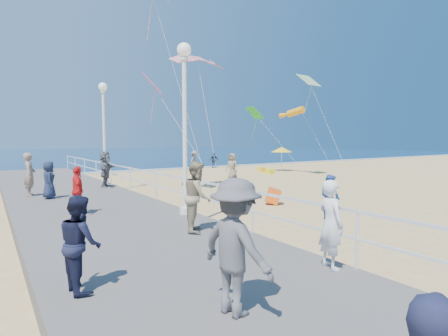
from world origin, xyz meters
TOP-DOWN VIEW (x-y plane):
  - ground at (0.00, 0.00)m, footprint 160.00×160.00m
  - ocean at (0.00, 65.00)m, footprint 160.00×90.00m
  - surf_line at (0.00, 20.50)m, footprint 160.00×1.20m
  - boardwalk at (-7.50, 0.00)m, footprint 5.00×44.00m
  - railing at (-5.05, 0.00)m, footprint 0.05×42.00m
  - lamp_post_mid at (-5.35, 0.00)m, footprint 0.44×0.44m
  - lamp_post_far at (-5.35, 9.00)m, footprint 0.44×0.44m
  - woman_holding_toddler at (-5.40, -5.69)m, footprint 0.53×0.67m
  - toddler_held at (-5.25, -5.54)m, footprint 0.42×0.48m
  - spectator_1 at (-6.09, -2.05)m, footprint 1.04×1.10m
  - spectator_2 at (-7.82, -6.07)m, footprint 0.87×1.28m
  - spectator_3 at (-8.20, 1.79)m, footprint 0.47×0.93m
  - spectator_4 at (-8.49, 5.63)m, footprint 0.53×0.77m
  - spectator_5 at (-5.61, 7.99)m, footprint 1.35×1.67m
  - spectator_6 at (-9.05, 6.84)m, footprint 0.55×0.73m
  - spectator_7 at (-9.38, -4.12)m, footprint 0.62×0.77m
  - beach_walker_a at (4.27, 16.44)m, footprint 1.37×1.27m
  - beach_walker_b at (8.24, 19.52)m, footprint 0.93×0.56m
  - beach_walker_c at (3.51, 9.81)m, footprint 0.85×1.04m
  - box_kite at (-0.50, 1.21)m, footprint 0.90×0.88m
  - beach_umbrella at (11.10, 12.89)m, footprint 1.90×1.90m
  - beach_chair_left at (9.13, 13.25)m, footprint 0.55×0.55m
  - beach_chair_right at (8.47, 11.43)m, footprint 0.55×0.55m
  - kite_parafoil at (-0.66, 7.23)m, footprint 3.16×0.94m
  - kite_windsock at (10.20, 10.37)m, footprint 0.97×2.47m
  - kite_diamond_pink at (-3.10, 7.83)m, footprint 1.44×1.62m
  - kite_diamond_multi at (9.25, 8.22)m, footprint 1.56×1.27m
  - kite_diamond_green at (7.88, 12.76)m, footprint 1.19×1.48m

SIDE VIEW (x-z plane):
  - ground at x=0.00m, z-range 0.00..0.00m
  - ocean at x=0.00m, z-range -0.01..0.04m
  - surf_line at x=0.00m, z-range 0.01..0.05m
  - boardwalk at x=-7.50m, z-range 0.00..0.40m
  - beach_chair_left at x=9.13m, z-range 0.00..0.40m
  - beach_chair_right at x=8.47m, z-range 0.00..0.40m
  - box_kite at x=-0.50m, z-range -0.07..0.67m
  - beach_walker_b at x=8.24m, z-range 0.00..1.49m
  - beach_walker_c at x=3.51m, z-range 0.00..1.83m
  - beach_walker_a at x=4.27m, z-range 0.00..1.85m
  - spectator_7 at x=-9.38m, z-range 0.40..1.90m
  - spectator_4 at x=-8.49m, z-range 0.40..1.90m
  - spectator_3 at x=-8.20m, z-range 0.40..1.92m
  - woman_holding_toddler at x=-5.40m, z-range 0.40..2.02m
  - railing at x=-5.05m, z-range 0.98..1.53m
  - spectator_5 at x=-5.61m, z-range 0.40..2.18m
  - spectator_1 at x=-6.09m, z-range 0.40..2.20m
  - spectator_6 at x=-9.05m, z-range 0.40..2.22m
  - spectator_2 at x=-7.82m, z-range 0.40..2.23m
  - toddler_held at x=-5.25m, z-range 1.25..2.10m
  - beach_umbrella at x=11.10m, z-range 0.84..2.98m
  - lamp_post_mid at x=-5.35m, z-range 1.00..6.32m
  - lamp_post_far at x=-5.35m, z-range 1.00..6.32m
  - kite_diamond_green at x=7.88m, z-range 4.50..5.43m
  - kite_windsock at x=10.20m, z-range 4.50..5.54m
  - kite_diamond_pink at x=-3.10m, z-range 5.20..6.20m
  - kite_diamond_multi at x=9.25m, z-range 6.65..7.59m
  - kite_parafoil at x=-0.66m, z-range 6.89..7.54m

